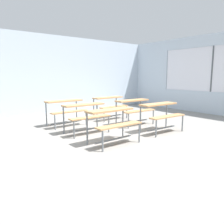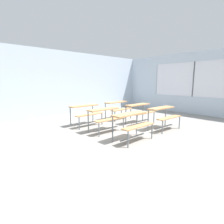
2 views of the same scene
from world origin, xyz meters
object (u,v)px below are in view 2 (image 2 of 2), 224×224
desk_bench_r1c1 (140,109)px  desk_bench_r2c0 (86,110)px  desk_bench_r0c1 (164,113)px  desk_bench_r2c1 (118,106)px  desk_bench_r1c0 (106,114)px  desk_bench_r0c0 (132,120)px

desk_bench_r1c1 → desk_bench_r2c0: bearing=147.1°
desk_bench_r0c1 → desk_bench_r1c1: size_ratio=1.01×
desk_bench_r2c0 → desk_bench_r2c1: bearing=-0.8°
desk_bench_r1c1 → desk_bench_r2c0: size_ratio=0.99×
desk_bench_r1c1 → desk_bench_r0c1: bearing=-92.4°
desk_bench_r1c0 → desk_bench_r2c0: 1.09m
desk_bench_r0c0 → desk_bench_r1c0: bearing=88.9°
desk_bench_r1c1 → desk_bench_r0c0: bearing=-146.0°
desk_bench_r0c0 → desk_bench_r1c1: same height
desk_bench_r1c1 → desk_bench_r2c0: (-1.69, 1.12, 0.00)m
desk_bench_r2c1 → desk_bench_r1c0: bearing=-148.3°
desk_bench_r0c0 → desk_bench_r2c1: same height
desk_bench_r0c1 → desk_bench_r1c0: same height
desk_bench_r2c0 → desk_bench_r2c1: size_ratio=0.99×
desk_bench_r0c0 → desk_bench_r2c0: bearing=89.5°
desk_bench_r0c1 → desk_bench_r2c0: bearing=128.6°
desk_bench_r0c1 → desk_bench_r2c1: same height
desk_bench_r0c0 → desk_bench_r0c1: (1.61, 0.03, 0.00)m
desk_bench_r1c1 → desk_bench_r2c0: same height
desk_bench_r1c0 → desk_bench_r2c1: 1.97m
desk_bench_r2c1 → desk_bench_r0c0: bearing=-128.8°
desk_bench_r1c1 → desk_bench_r2c1: same height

